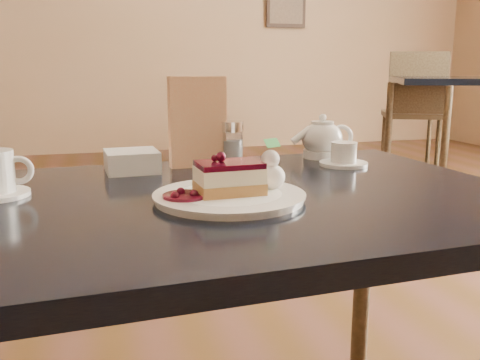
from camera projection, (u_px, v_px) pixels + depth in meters
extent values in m
cube|color=tan|center=(120.00, 7.00, 5.48)|extent=(8.00, 0.02, 3.00)
cube|color=black|center=(286.00, 2.00, 5.89)|extent=(0.45, 0.03, 0.55)
cube|color=black|center=(222.00, 204.00, 0.95)|extent=(1.14, 0.80, 0.04)
cylinder|color=#4A3922|center=(362.00, 283.00, 1.47)|extent=(0.05, 0.05, 0.65)
cylinder|color=white|center=(229.00, 197.00, 0.91)|extent=(0.25, 0.25, 0.01)
cube|color=#C17B45|center=(229.00, 188.00, 0.90)|extent=(0.11, 0.08, 0.02)
cube|color=#F9EFC5|center=(229.00, 175.00, 0.90)|extent=(0.11, 0.08, 0.03)
cube|color=#3B0918|center=(229.00, 164.00, 0.89)|extent=(0.11, 0.08, 0.01)
ellipsoid|color=white|center=(270.00, 177.00, 0.93)|extent=(0.05, 0.05, 0.04)
cylinder|color=#3B0918|center=(185.00, 196.00, 0.87)|extent=(0.07, 0.07, 0.01)
torus|color=white|center=(19.00, 170.00, 0.94)|extent=(0.05, 0.01, 0.05)
cylinder|color=white|center=(343.00, 164.00, 1.22)|extent=(0.11, 0.11, 0.01)
cylinder|color=white|center=(344.00, 152.00, 1.22)|extent=(0.06, 0.06, 0.05)
ellipsoid|color=white|center=(322.00, 141.00, 1.32)|extent=(0.10, 0.10, 0.09)
cylinder|color=white|center=(323.00, 121.00, 1.31)|extent=(0.05, 0.05, 0.01)
cylinder|color=white|center=(295.00, 142.00, 1.30)|extent=(0.06, 0.02, 0.05)
cube|color=#F7E4B0|center=(198.00, 122.00, 1.19)|extent=(0.13, 0.04, 0.20)
cylinder|color=white|center=(232.00, 148.00, 1.22)|extent=(0.05, 0.05, 0.08)
cylinder|color=silver|center=(232.00, 126.00, 1.21)|extent=(0.05, 0.05, 0.02)
cube|color=white|center=(132.00, 161.00, 1.15)|extent=(0.12, 0.12, 0.05)
cube|color=black|center=(475.00, 81.00, 3.84)|extent=(1.37, 1.25, 0.04)
cylinder|color=#4A3922|center=(445.00, 147.00, 3.47)|extent=(0.05, 0.05, 0.78)
cylinder|color=#4A3922|center=(388.00, 134.00, 4.14)|extent=(0.05, 0.05, 0.78)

